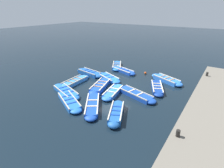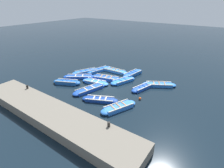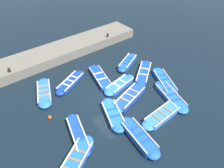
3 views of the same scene
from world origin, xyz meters
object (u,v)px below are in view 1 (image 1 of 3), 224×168
at_px(boat_drifting, 75,81).
at_px(boat_broadside, 66,91).
at_px(boat_far_corner, 157,88).
at_px(boat_inner_gap, 89,73).
at_px(bollard_north, 207,74).
at_px(boat_stern_in, 69,101).
at_px(boat_bow_out, 101,86).
at_px(buoy_orange_near, 145,73).
at_px(bollard_mid_north, 178,133).
at_px(boat_outer_right, 135,94).
at_px(boat_end_of_row, 113,92).
at_px(boat_mid_row, 166,80).
at_px(boat_tucked, 123,71).
at_px(boat_outer_left, 116,113).
at_px(boat_alongside, 92,105).
at_px(boat_near_quay, 117,66).
at_px(boat_centre, 108,78).

height_order(boat_drifting, boat_broadside, boat_drifting).
bearing_deg(boat_far_corner, boat_inner_gap, 4.03).
height_order(boat_drifting, bollard_north, bollard_north).
height_order(boat_stern_in, boat_bow_out, boat_bow_out).
height_order(boat_broadside, buoy_orange_near, boat_broadside).
relative_size(boat_bow_out, bollard_mid_north, 11.21).
xyz_separation_m(boat_outer_right, boat_broadside, (5.12, 2.77, -0.02)).
height_order(boat_stern_in, buoy_orange_near, boat_stern_in).
bearing_deg(boat_end_of_row, boat_mid_row, -119.26).
xyz_separation_m(boat_tucked, buoy_orange_near, (-2.38, -0.74, -0.03)).
bearing_deg(boat_drifting, bollard_mid_north, 161.97).
bearing_deg(boat_drifting, boat_outer_left, 158.58).
bearing_deg(boat_alongside, boat_outer_right, -118.56).
xyz_separation_m(boat_stern_in, boat_inner_gap, (2.74, -5.51, 0.04)).
height_order(boat_drifting, boat_end_of_row, boat_end_of_row).
relative_size(boat_outer_right, boat_mid_row, 1.11).
bearing_deg(boat_end_of_row, buoy_orange_near, -92.88).
relative_size(boat_near_quay, buoy_orange_near, 14.15).
bearing_deg(boat_drifting, buoy_orange_near, -127.17).
bearing_deg(buoy_orange_near, boat_stern_in, 76.46).
bearing_deg(boat_far_corner, buoy_orange_near, -51.04).
bearing_deg(boat_centre, boat_far_corner, -174.55).
relative_size(boat_alongside, boat_tucked, 1.01).
xyz_separation_m(boat_tucked, boat_far_corner, (-4.82, 2.27, -0.00)).
xyz_separation_m(boat_far_corner, boat_broadside, (6.11, 4.99, -0.01)).
bearing_deg(boat_drifting, boat_centre, -129.73).
distance_m(boat_tucked, boat_inner_gap, 3.77).
relative_size(boat_tucked, boat_broadside, 0.92).
bearing_deg(boat_inner_gap, boat_alongside, 132.54).
bearing_deg(boat_outer_right, boat_end_of_row, 20.60).
xyz_separation_m(boat_outer_left, boat_far_corner, (-0.76, -5.48, -0.05)).
relative_size(boat_centre, bollard_north, 9.76).
bearing_deg(boat_near_quay, buoy_orange_near, 174.35).
height_order(boat_bow_out, boat_centre, boat_bow_out).
relative_size(boat_end_of_row, boat_centre, 0.99).
height_order(bollard_north, bollard_mid_north, same).
bearing_deg(bollard_north, boat_drifting, 32.20).
bearing_deg(bollard_north, boat_end_of_row, 46.37).
xyz_separation_m(boat_outer_right, boat_stern_in, (3.62, 3.81, -0.01)).
bearing_deg(boat_outer_left, bollard_north, -114.63).
distance_m(boat_outer_right, boat_mid_row, 4.58).
height_order(boat_bow_out, buoy_orange_near, boat_bow_out).
height_order(boat_drifting, buoy_orange_near, boat_drifting).
distance_m(boat_outer_left, buoy_orange_near, 8.65).
relative_size(boat_outer_left, boat_centre, 0.94).
height_order(boat_alongside, bollard_north, bollard_north).
height_order(boat_tucked, boat_mid_row, boat_mid_row).
bearing_deg(boat_outer_right, boat_centre, -24.31).
bearing_deg(boat_broadside, bollard_mid_north, 171.56).
xyz_separation_m(boat_tucked, bollard_mid_north, (-8.18, 8.67, 0.88)).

